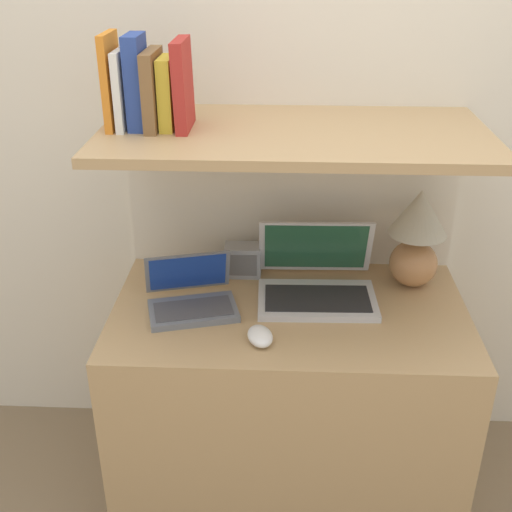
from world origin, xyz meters
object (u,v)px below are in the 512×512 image
object	(u,v)px
table_lamp	(417,234)
router_box	(243,260)
laptop_small	(191,298)
computer_mouse	(260,336)
laptop_large	(317,282)
book_brown	(153,90)
book_red	(183,85)
book_orange	(111,81)
book_yellow	(167,93)
book_blue	(137,82)
book_white	(123,89)

from	to	relation	value
table_lamp	router_box	size ratio (longest dim) A/B	2.73
laptop_small	router_box	distance (m)	0.26
table_lamp	computer_mouse	world-z (taller)	table_lamp
laptop_large	book_brown	size ratio (longest dim) A/B	1.77
table_lamp	laptop_large	world-z (taller)	table_lamp
book_brown	laptop_large	bearing A→B (deg)	1.96
computer_mouse	book_red	size ratio (longest dim) A/B	0.49
table_lamp	laptop_large	distance (m)	0.35
laptop_large	book_orange	xyz separation A→B (m)	(-0.58, -0.02, 0.61)
laptop_small	book_yellow	distance (m)	0.60
computer_mouse	router_box	size ratio (longest dim) A/B	0.97
laptop_small	book_red	distance (m)	0.62
book_orange	book_blue	size ratio (longest dim) A/B	1.01
book_blue	book_red	distance (m)	0.12
router_box	book_white	size ratio (longest dim) A/B	0.57
table_lamp	book_white	size ratio (longest dim) A/B	1.55
book_red	router_box	bearing A→B (deg)	43.84
table_lamp	book_red	xyz separation A→B (m)	(-0.69, -0.10, 0.47)
computer_mouse	router_box	bearing A→B (deg)	100.47
laptop_small	book_brown	size ratio (longest dim) A/B	1.46
laptop_large	table_lamp	bearing A→B (deg)	15.59
table_lamp	book_red	bearing A→B (deg)	-171.61
laptop_small	book_orange	world-z (taller)	book_orange
table_lamp	router_box	bearing A→B (deg)	175.96
book_orange	book_white	distance (m)	0.04
book_orange	book_red	bearing A→B (deg)	0.00
table_lamp	book_blue	size ratio (longest dim) A/B	1.31
router_box	book_white	world-z (taller)	book_white
laptop_small	book_orange	distance (m)	0.66
computer_mouse	book_white	world-z (taller)	book_white
router_box	book_red	size ratio (longest dim) A/B	0.50
book_white	book_brown	xyz separation A→B (m)	(0.08, 0.00, -0.00)
book_yellow	router_box	bearing A→B (deg)	36.60
computer_mouse	book_yellow	size ratio (longest dim) A/B	0.61
book_blue	book_red	xyz separation A→B (m)	(0.12, -0.00, -0.01)
book_blue	book_brown	distance (m)	0.05
book_white	book_red	world-z (taller)	book_red
laptop_small	book_brown	bearing A→B (deg)	137.31
table_lamp	book_white	world-z (taller)	book_white
book_brown	book_red	bearing A→B (deg)	0.00
computer_mouse	book_yellow	distance (m)	0.71
laptop_small	book_blue	size ratio (longest dim) A/B	1.23
laptop_small	book_blue	bearing A→B (deg)	148.24
book_blue	table_lamp	bearing A→B (deg)	7.12
book_orange	book_blue	xyz separation A→B (m)	(0.07, 0.00, -0.00)
computer_mouse	book_white	bearing A→B (deg)	146.67
laptop_small	book_white	distance (m)	0.63
book_blue	book_yellow	size ratio (longest dim) A/B	1.30
book_blue	book_white	bearing A→B (deg)	-180.00
book_white	book_yellow	world-z (taller)	book_white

